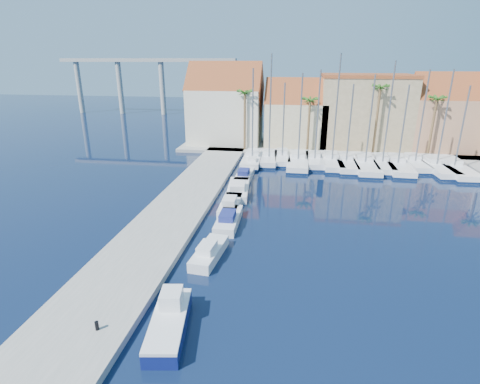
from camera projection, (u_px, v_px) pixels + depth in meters
The scene contains 33 objects.
ground at pixel (244, 330), 20.90m from camera, with size 260.00×260.00×0.00m, color black.
quay_west at pixel (169, 219), 34.69m from camera, with size 6.00×77.00×0.50m, color gray.
shore_north at pixel (342, 146), 64.04m from camera, with size 54.00×16.00×0.50m, color gray.
bollard at pixel (97, 326), 20.09m from camera, with size 0.21×0.21×0.52m, color black.
fishing_boat at pixel (169, 321), 20.66m from camera, with size 2.62×5.66×1.91m.
motorboat_west_0 at pixel (209, 252), 28.24m from camera, with size 2.11×5.15×1.40m.
motorboat_west_1 at pixel (228, 219), 34.00m from camera, with size 1.93×5.80×1.40m.
motorboat_west_2 at pixel (230, 204), 37.49m from camera, with size 1.97×5.69×1.40m.
motorboat_west_3 at pixel (238, 189), 41.94m from camera, with size 2.89×7.22×1.40m.
motorboat_west_4 at pixel (244, 175), 46.90m from camera, with size 1.90×5.65×1.40m.
motorboat_west_5 at pixel (253, 163), 52.37m from camera, with size 1.69×5.19×1.40m.
sailboat_0 at pixel (253, 158), 54.50m from camera, with size 2.74×9.78×13.13m.
sailboat_1 at pixel (269, 158), 54.55m from camera, with size 2.45×8.31×14.97m.
sailboat_2 at pixel (282, 157), 55.17m from camera, with size 2.80×8.30×11.21m.
sailboat_3 at pixel (298, 161), 53.40m from camera, with size 3.05×10.91×12.57m.
sailboat_4 at pixel (314, 160), 53.58m from camera, with size 2.64×8.39×12.97m.
sailboat_5 at pixel (331, 161), 53.18m from camera, with size 2.96×10.04×14.99m.
sailboat_6 at pixel (346, 162), 52.51m from camera, with size 2.83×10.06×11.22m.
sailboat_7 at pixel (364, 164), 51.85m from camera, with size 3.01×11.38×12.45m.
sailboat_8 at pixel (381, 163), 51.95m from camera, with size 2.67×9.50×14.10m.
sailboat_9 at pixel (397, 164), 51.51m from camera, with size 3.35×11.17×11.22m.
sailboat_10 at pixel (414, 163), 52.24m from camera, with size 2.83×8.71×13.09m.
sailboat_11 at pixel (434, 166), 50.86m from camera, with size 3.79×11.05×13.13m.
sailboat_12 at pixel (452, 167), 50.23m from camera, with size 3.44×11.66×11.21m.
building_0 at pixel (226, 107), 63.91m from camera, with size 12.30×9.00×13.50m.
building_1 at pixel (296, 116), 62.58m from camera, with size 10.30×8.00×11.00m.
building_2 at pixel (364, 111), 61.59m from camera, with size 14.20×10.20×11.50m.
building_3 at pixel (443, 115), 59.05m from camera, with size 10.30×8.00×12.00m.
palm_0 at pixel (245, 95), 57.82m from camera, with size 2.60×2.60×10.15m.
palm_1 at pixel (310, 102), 56.68m from camera, with size 2.60×2.60×9.15m.
palm_2 at pixel (380, 90), 54.60m from camera, with size 2.60×2.60×11.15m.
palm_3 at pixel (437, 101), 53.91m from camera, with size 2.60×2.60×9.65m.
viaduct at pixel (143, 75), 99.45m from camera, with size 48.00×2.20×14.45m.
Camera 1 is at (2.43, -16.93, 14.28)m, focal length 28.00 mm.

